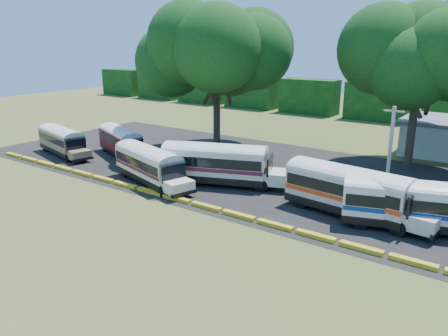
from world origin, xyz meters
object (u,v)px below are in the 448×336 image
Objects in this scene: bus_red at (121,140)px; bus_white_red at (351,189)px; bus_beige at (62,139)px; tree_west at (216,48)px; bus_cream_west at (149,163)px.

bus_white_red reaches higher than bus_red.
bus_beige is 32.66m from bus_white_red.
bus_beige is at bearing -137.50° from tree_west.
bus_white_red is (26.98, -2.23, 0.26)m from bus_red.
bus_beige is at bearing -170.62° from bus_white_red.
tree_west is (12.85, 11.78, 9.80)m from bus_beige.
bus_red is 10.97m from bus_cream_west.
bus_red is 27.08m from bus_white_red.
bus_white_red is at bearing -27.84° from tree_west.
bus_red is (5.65, 3.56, 0.04)m from bus_beige.
tree_west reaches higher than bus_red.
bus_cream_west is 0.63× the size of tree_west.
bus_cream_west is 0.91× the size of bus_white_red.
bus_beige is 0.93× the size of bus_cream_west.
bus_red is 14.65m from tree_west.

